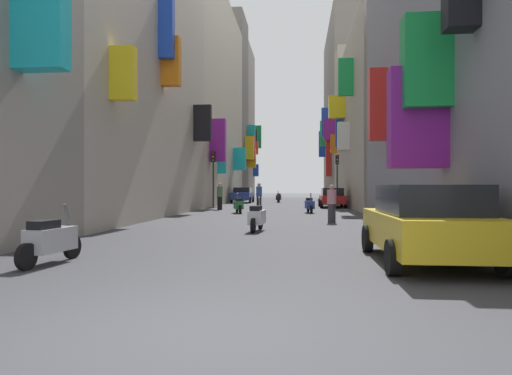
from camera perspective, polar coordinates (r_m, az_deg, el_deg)
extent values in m
plane|color=#38383D|center=(34.22, 3.17, -2.41)|extent=(140.00, 140.00, 0.00)
cube|color=#19B2BF|center=(11.80, -26.02, 19.42)|extent=(1.20, 0.49, 2.51)
cube|color=#B2A899|center=(23.95, -18.52, 15.29)|extent=(6.00, 16.82, 15.53)
cube|color=orange|center=(21.97, -10.91, 15.67)|extent=(0.86, 0.53, 2.29)
cube|color=blue|center=(22.03, -11.49, 19.54)|extent=(0.68, 0.42, 2.83)
cube|color=yellow|center=(16.30, -16.77, 13.90)|extent=(0.83, 0.46, 1.83)
cube|color=black|center=(27.56, -6.91, 8.26)|extent=(1.08, 0.41, 2.21)
cube|color=#BCB29E|center=(41.42, -7.84, 10.99)|extent=(6.00, 20.11, 18.66)
cube|color=#19B2BF|center=(43.35, -2.14, 3.70)|extent=(1.25, 0.49, 2.20)
cube|color=yellow|center=(32.74, -4.87, 6.65)|extent=(1.08, 0.52, 1.72)
cube|color=purple|center=(32.31, -4.94, 6.07)|extent=(1.14, 0.65, 3.10)
cube|color=#19B2BF|center=(35.16, -4.43, 4.17)|extent=(0.68, 0.35, 2.89)
cube|color=slate|center=(54.43, -4.57, 10.12)|extent=(6.00, 6.27, 21.98)
cube|color=yellow|center=(55.16, -0.58, 3.79)|extent=(1.07, 0.58, 2.34)
cube|color=#19B2BF|center=(55.32, -0.63, 6.97)|extent=(1.00, 0.58, 2.11)
cube|color=yellow|center=(52.83, -0.86, 5.14)|extent=(1.07, 0.44, 2.75)
cube|color=red|center=(54.72, -0.67, 5.13)|extent=(1.01, 0.60, 3.03)
cube|color=gray|center=(61.38, -3.36, 8.19)|extent=(6.00, 8.27, 20.33)
cube|color=green|center=(62.84, 0.17, 6.55)|extent=(1.11, 0.55, 3.18)
cube|color=black|center=(60.22, -0.23, 6.71)|extent=(0.77, 0.52, 1.62)
cube|color=purple|center=(58.32, -0.43, 4.39)|extent=(0.70, 0.53, 2.41)
cube|color=blue|center=(62.42, -0.01, 2.23)|extent=(0.74, 0.38, 1.70)
cube|color=red|center=(57.90, -0.27, 5.12)|extent=(1.12, 0.60, 1.67)
cube|color=purple|center=(11.62, 20.11, 8.41)|extent=(1.37, 0.57, 2.44)
cube|color=green|center=(11.64, 21.11, 14.85)|extent=(1.11, 0.61, 2.19)
cube|color=red|center=(19.03, 15.45, 10.26)|extent=(0.71, 0.53, 2.92)
cube|color=#B2A899|center=(34.09, 16.79, 7.87)|extent=(6.00, 16.63, 12.22)
cube|color=green|center=(30.59, 11.52, 13.80)|extent=(0.98, 0.36, 2.46)
cube|color=blue|center=(36.45, 10.73, 7.66)|extent=(0.64, 0.42, 3.18)
cube|color=yellow|center=(35.60, 10.38, 10.18)|extent=(1.27, 0.60, 1.74)
cube|color=white|center=(32.06, 11.24, 6.52)|extent=(0.85, 0.59, 1.98)
cube|color=#BCB29E|center=(44.22, 14.19, 7.70)|extent=(6.00, 3.77, 14.71)
cube|color=orange|center=(42.49, 10.00, 5.60)|extent=(0.61, 0.50, 1.76)
cube|color=blue|center=(44.97, 9.31, 8.33)|extent=(1.34, 0.41, 2.85)
cube|color=red|center=(44.78, 9.60, 6.34)|extent=(0.89, 0.53, 2.44)
cube|color=purple|center=(44.39, 9.46, 7.39)|extent=(1.17, 0.49, 2.06)
cube|color=gray|center=(55.82, 12.42, 9.36)|extent=(6.00, 18.95, 21.00)
cube|color=green|center=(50.99, 8.94, 6.91)|extent=(1.19, 0.39, 2.86)
cube|color=blue|center=(55.54, 8.70, 5.56)|extent=(1.11, 0.50, 3.16)
cube|color=red|center=(49.56, 9.34, 3.18)|extent=(0.63, 0.61, 3.04)
cube|color=white|center=(49.77, 9.24, 8.28)|extent=(0.84, 0.46, 2.12)
cube|color=gold|center=(9.21, 21.01, -5.17)|extent=(1.79, 4.08, 0.66)
cube|color=black|center=(8.98, 21.36, -1.45)|extent=(1.58, 2.28, 0.55)
cylinder|color=black|center=(10.37, 14.19, -6.42)|extent=(0.18, 0.60, 0.60)
cylinder|color=black|center=(10.78, 23.72, -6.18)|extent=(0.18, 0.60, 0.60)
cylinder|color=black|center=(7.74, 17.22, -8.64)|extent=(0.18, 0.60, 0.60)
cylinder|color=black|center=(8.29, 29.58, -8.06)|extent=(0.18, 0.60, 0.60)
cube|color=#B21E1E|center=(32.68, 9.79, -1.51)|extent=(1.66, 4.31, 0.55)
cube|color=black|center=(32.46, 9.81, -0.55)|extent=(1.46, 2.41, 0.55)
cylinder|color=black|center=(34.06, 8.21, -1.92)|extent=(0.18, 0.60, 0.60)
cylinder|color=black|center=(34.18, 11.00, -1.91)|extent=(0.18, 0.60, 0.60)
cylinder|color=black|center=(31.22, 8.46, -2.09)|extent=(0.18, 0.60, 0.60)
cylinder|color=black|center=(31.35, 11.49, -2.09)|extent=(0.18, 0.60, 0.60)
cube|color=navy|center=(41.62, -1.74, -1.10)|extent=(1.72, 4.01, 0.67)
cube|color=black|center=(41.81, -1.71, -0.32)|extent=(1.51, 2.25, 0.47)
cylinder|color=black|center=(40.21, -0.77, -1.61)|extent=(0.18, 0.60, 0.60)
cylinder|color=black|center=(40.44, -3.19, -1.61)|extent=(0.18, 0.60, 0.60)
cylinder|color=black|center=(42.84, -0.37, -1.51)|extent=(0.18, 0.60, 0.60)
cylinder|color=black|center=(43.05, -2.65, -1.50)|extent=(0.18, 0.60, 0.60)
cube|color=#287F3D|center=(24.91, -2.27, -2.26)|extent=(0.70, 1.12, 0.45)
cube|color=black|center=(24.71, -2.21, -1.57)|extent=(0.46, 0.63, 0.16)
cylinder|color=#4C4C51|center=(25.42, -2.43, -1.48)|extent=(0.13, 0.28, 0.68)
cylinder|color=black|center=(25.57, -2.47, -2.70)|extent=(0.23, 0.49, 0.48)
cylinder|color=black|center=(24.28, -2.06, -2.85)|extent=(0.23, 0.49, 0.48)
cube|color=#2D4CAD|center=(25.35, 6.95, -2.22)|extent=(0.56, 1.11, 0.45)
cube|color=black|center=(25.54, 6.88, -1.52)|extent=(0.38, 0.59, 0.16)
cylinder|color=#4C4C51|center=(24.81, 7.11, -1.52)|extent=(0.09, 0.28, 0.68)
cylinder|color=black|center=(24.70, 7.16, -2.80)|extent=(0.15, 0.49, 0.48)
cylinder|color=black|center=(26.02, 6.74, -2.66)|extent=(0.15, 0.49, 0.48)
cube|color=silver|center=(14.76, 0.13, -3.85)|extent=(0.53, 1.10, 0.45)
cube|color=black|center=(14.55, -0.02, -2.70)|extent=(0.37, 0.59, 0.16)
cylinder|color=#4C4C51|center=(15.27, 0.49, -2.50)|extent=(0.08, 0.28, 0.68)
cylinder|color=black|center=(15.43, 0.58, -4.52)|extent=(0.14, 0.49, 0.48)
cylinder|color=black|center=(14.13, -0.37, -4.94)|extent=(0.14, 0.49, 0.48)
cube|color=#ADADB2|center=(9.33, -24.95, -6.13)|extent=(0.55, 1.10, 0.45)
cube|color=black|center=(9.14, -25.70, -4.34)|extent=(0.38, 0.59, 0.16)
cylinder|color=#4C4C51|center=(9.72, -23.08, -3.96)|extent=(0.09, 0.28, 0.68)
cylinder|color=black|center=(9.88, -22.64, -7.09)|extent=(0.15, 0.49, 0.48)
cylinder|color=black|center=(8.84, -27.55, -7.95)|extent=(0.15, 0.49, 0.48)
cube|color=black|center=(42.43, 2.93, -1.30)|extent=(0.48, 1.10, 0.45)
cube|color=black|center=(42.63, 2.96, -0.89)|extent=(0.34, 0.57, 0.16)
cylinder|color=#4C4C51|center=(41.89, 2.87, -0.88)|extent=(0.07, 0.28, 0.68)
cylinder|color=black|center=(41.76, 2.85, -1.64)|extent=(0.12, 0.48, 0.48)
cylinder|color=black|center=(43.11, 3.01, -1.58)|extent=(0.12, 0.48, 0.48)
cylinder|color=black|center=(28.75, -4.70, -2.04)|extent=(0.45, 0.45, 0.84)
cylinder|color=#4C724C|center=(28.74, -4.70, -0.53)|extent=(0.53, 0.53, 0.67)
sphere|color=tan|center=(28.74, -4.70, 0.36)|extent=(0.23, 0.23, 0.23)
cylinder|color=black|center=(28.71, 0.39, -2.04)|extent=(0.45, 0.45, 0.84)
cylinder|color=#335199|center=(28.69, 0.39, -0.53)|extent=(0.54, 0.54, 0.67)
sphere|color=tan|center=(28.69, 0.39, 0.36)|extent=(0.23, 0.23, 0.23)
cylinder|color=#383838|center=(18.62, 9.75, -3.30)|extent=(0.45, 0.45, 0.76)
cylinder|color=pink|center=(18.59, 9.75, -1.20)|extent=(0.53, 0.53, 0.60)
sphere|color=tan|center=(18.59, 9.75, 0.05)|extent=(0.21, 0.21, 0.21)
cylinder|color=#2D2D2D|center=(31.52, -5.54, 0.33)|extent=(0.12, 0.12, 3.25)
cube|color=black|center=(31.60, -5.54, 3.96)|extent=(0.26, 0.26, 0.75)
sphere|color=red|center=(31.48, -5.58, 4.43)|extent=(0.14, 0.14, 0.14)
sphere|color=orange|center=(31.46, -5.58, 3.97)|extent=(0.14, 0.14, 0.14)
sphere|color=green|center=(31.44, -5.58, 3.52)|extent=(0.14, 0.14, 0.14)
cylinder|color=#2D2D2D|center=(36.76, 10.44, 0.36)|extent=(0.12, 0.12, 3.34)
cube|color=black|center=(36.82, 10.44, 3.55)|extent=(0.26, 0.26, 0.75)
sphere|color=red|center=(36.70, 10.46, 3.95)|extent=(0.14, 0.14, 0.14)
sphere|color=orange|center=(36.68, 10.46, 3.56)|extent=(0.14, 0.14, 0.14)
sphere|color=green|center=(36.67, 10.46, 3.17)|extent=(0.14, 0.14, 0.14)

